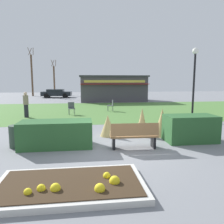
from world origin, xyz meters
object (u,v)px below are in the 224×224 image
Objects in this scene: trash_bin at (17,136)px; cafe_chair_west at (111,105)px; park_bench at (134,135)px; cafe_chair_east at (71,107)px; parked_car_west_slot at (56,93)px; tree_right_bg at (54,79)px; tree_left_bg at (32,75)px; food_kiosk at (113,88)px; person_strolling at (26,104)px; lamppost_mid at (194,76)px.

trash_bin is 0.92× the size of cafe_chair_west.
cafe_chair_east is (-2.64, 8.42, 0.05)m from park_bench.
parked_car_west_slot is 7.75m from tree_right_bg.
tree_left_bg is at bearing 109.20° from cafe_chair_east.
parked_car_west_slot is at bearing 100.24° from cafe_chair_east.
food_kiosk reaches higher than person_strolling.
cafe_chair_west is at bearing 87.51° from park_bench.
lamppost_mid is at bearing -58.53° from tree_left_bg.
tree_right_bg is at bearing 122.10° from food_kiosk.
cafe_chair_east is 24.67m from tree_right_bg.
food_kiosk is 8.86× the size of cafe_chair_east.
trash_bin is 24.58m from parked_car_west_slot.
parked_car_west_slot reaches higher than trash_bin.
food_kiosk is at bearing -109.66° from person_strolling.
park_bench is 0.28× the size of tree_right_bg.
trash_bin is 0.19× the size of parked_car_west_slot.
person_strolling is (-1.35, 6.89, 0.45)m from trash_bin.
parked_car_west_slot is at bearing 93.43° from trash_bin.
tree_right_bg is (-1.18, 7.39, 2.01)m from parked_car_west_slot.
person_strolling is 17.65m from parked_car_west_slot.
tree_left_bg is (-4.23, 21.33, 2.52)m from person_strolling.
park_bench is 1.01× the size of person_strolling.
cafe_chair_west and cafe_chair_east have the same top height.
trash_bin is at bearing -116.97° from cafe_chair_west.
food_kiosk is 9.76m from parked_car_west_slot.
parked_car_west_slot is at bearing 102.68° from park_bench.
park_bench is 0.40× the size of lamppost_mid.
parked_car_west_slot is (-1.47, 24.54, 0.24)m from trash_bin.
cafe_chair_west is at bearing -68.40° from parked_car_west_slot.
trash_bin is 0.14× the size of tree_right_bg.
cafe_chair_east is 17.10m from parked_car_west_slot.
tree_left_bg is at bearing 108.69° from park_bench.
park_bench is 4.27m from trash_bin.
person_strolling reaches higher than parked_car_west_slot.
food_kiosk is 16.20m from tree_right_bg.
lamppost_mid is 0.55× the size of food_kiosk.
tree_left_bg reaches higher than tree_right_bg.
lamppost_mid is 14.27m from food_kiosk.
tree_right_bg is (2.93, 3.71, -0.73)m from tree_left_bg.
person_strolling is (-7.28, -11.35, -0.66)m from food_kiosk.
cafe_chair_east is at bearing 155.84° from lamppost_mid.
food_kiosk reaches higher than cafe_chair_west.
tree_left_bg reaches higher than lamppost_mid.
cafe_chair_west is at bearing -146.58° from person_strolling.
tree_right_bg is (-7.29, 22.81, 2.13)m from cafe_chair_west.
lamppost_mid is 5.32× the size of trash_bin.
cafe_chair_west is at bearing 24.60° from cafe_chair_east.
person_strolling is 0.28× the size of tree_right_bg.
cafe_chair_west is 3.38m from cafe_chair_east.
lamppost_mid is 10.84m from person_strolling.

